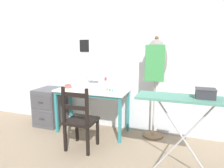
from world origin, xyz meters
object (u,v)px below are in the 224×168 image
(thread_spool_near_machine, at_px, (107,89))
(wooden_chair, at_px, (80,120))
(fabric_bowl, at_px, (68,86))
(storage_box, at_px, (205,93))
(sewing_machine, at_px, (96,81))
(thread_spool_far_edge, at_px, (113,90))
(filing_cabinet, at_px, (51,106))
(scissors, at_px, (117,93))
(dress_form, at_px, (156,66))
(thread_spool_mid_table, at_px, (110,90))
(ironing_board, at_px, (185,102))

(thread_spool_near_machine, height_order, wooden_chair, wooden_chair)
(fabric_bowl, height_order, wooden_chair, wooden_chair)
(fabric_bowl, bearing_deg, storage_box, -18.31)
(sewing_machine, distance_m, thread_spool_far_edge, 0.34)
(thread_spool_far_edge, bearing_deg, filing_cabinet, 176.36)
(scissors, xyz_separation_m, wooden_chair, (-0.38, -0.45, -0.31))
(thread_spool_far_edge, height_order, dress_form, dress_form)
(fabric_bowl, relative_size, thread_spool_near_machine, 2.93)
(thread_spool_mid_table, bearing_deg, dress_form, 12.62)
(thread_spool_mid_table, xyz_separation_m, dress_form, (0.68, 0.15, 0.39))
(thread_spool_mid_table, xyz_separation_m, thread_spool_far_edge, (0.06, -0.03, 0.00))
(thread_spool_near_machine, bearing_deg, sewing_machine, 168.76)
(fabric_bowl, height_order, storage_box, storage_box)
(wooden_chair, height_order, ironing_board, wooden_chair)
(ironing_board, bearing_deg, wooden_chair, 174.27)
(thread_spool_mid_table, bearing_deg, thread_spool_near_machine, 157.27)
(thread_spool_far_edge, height_order, ironing_board, ironing_board)
(ironing_board, bearing_deg, thread_spool_far_edge, 146.76)
(thread_spool_near_machine, xyz_separation_m, thread_spool_mid_table, (0.06, -0.02, 0.00))
(filing_cabinet, bearing_deg, thread_spool_near_machine, -1.50)
(filing_cabinet, xyz_separation_m, dress_form, (1.85, 0.10, 0.80))
(wooden_chair, relative_size, dress_form, 0.58)
(storage_box, bearing_deg, wooden_chair, 175.89)
(scissors, height_order, ironing_board, ironing_board)
(thread_spool_mid_table, distance_m, thread_spool_far_edge, 0.06)
(wooden_chair, bearing_deg, filing_cabinet, 146.43)
(dress_form, height_order, storage_box, dress_form)
(ironing_board, bearing_deg, sewing_machine, 150.30)
(sewing_machine, bearing_deg, wooden_chair, -86.37)
(fabric_bowl, bearing_deg, thread_spool_near_machine, 3.47)
(sewing_machine, height_order, storage_box, sewing_machine)
(filing_cabinet, bearing_deg, thread_spool_mid_table, -2.55)
(thread_spool_mid_table, bearing_deg, wooden_chair, -110.40)
(dress_form, bearing_deg, wooden_chair, -140.55)
(wooden_chair, xyz_separation_m, storage_box, (1.51, -0.11, 0.53))
(scissors, height_order, thread_spool_far_edge, thread_spool_far_edge)
(dress_form, bearing_deg, filing_cabinet, -176.94)
(thread_spool_mid_table, relative_size, storage_box, 0.21)
(filing_cabinet, bearing_deg, scissors, -7.82)
(filing_cabinet, bearing_deg, sewing_machine, 0.69)
(thread_spool_far_edge, relative_size, wooden_chair, 0.04)
(wooden_chair, bearing_deg, scissors, 49.69)
(sewing_machine, bearing_deg, filing_cabinet, -179.31)
(fabric_bowl, distance_m, ironing_board, 1.98)
(ironing_board, bearing_deg, storage_box, 7.58)
(thread_spool_mid_table, xyz_separation_m, storage_box, (1.29, -0.69, 0.20))
(thread_spool_near_machine, distance_m, filing_cabinet, 1.19)
(scissors, xyz_separation_m, thread_spool_mid_table, (-0.17, 0.13, 0.01))
(sewing_machine, height_order, fabric_bowl, sewing_machine)
(fabric_bowl, bearing_deg, thread_spool_far_edge, -0.53)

